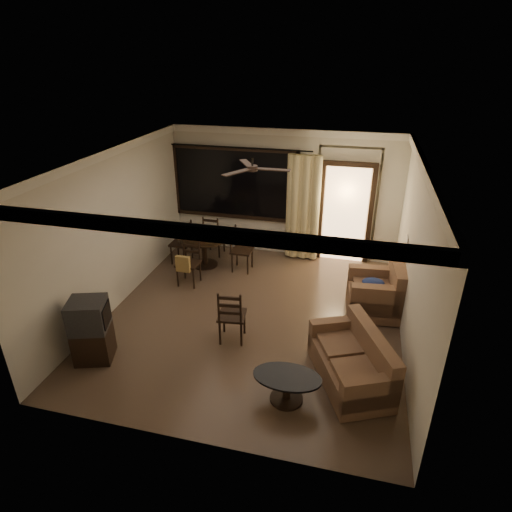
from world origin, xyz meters
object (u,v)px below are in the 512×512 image
(dining_chair_east, at_px, (242,258))
(armchair, at_px, (378,294))
(sofa, at_px, (354,363))
(tv_cabinet, at_px, (91,330))
(dining_chair_west, at_px, (182,250))
(coffee_table, at_px, (287,384))
(dining_chair_south, at_px, (189,270))
(dining_table, at_px, (204,242))
(side_chair, at_px, (232,325))
(dining_chair_north, at_px, (214,243))

(dining_chair_east, distance_m, armchair, 2.96)
(sofa, bearing_deg, tv_cabinet, 162.14)
(dining_chair_west, distance_m, coffee_table, 4.60)
(dining_chair_south, bearing_deg, dining_chair_east, 45.70)
(dining_table, height_order, tv_cabinet, tv_cabinet)
(dining_chair_south, relative_size, armchair, 0.95)
(tv_cabinet, relative_size, coffee_table, 1.10)
(tv_cabinet, distance_m, side_chair, 2.12)
(dining_chair_south, height_order, coffee_table, dining_chair_south)
(dining_chair_west, relative_size, side_chair, 1.00)
(dining_chair_north, xyz_separation_m, armchair, (3.60, -1.61, 0.10))
(tv_cabinet, xyz_separation_m, side_chair, (1.89, 0.95, -0.22))
(sofa, xyz_separation_m, coffee_table, (-0.84, -0.59, -0.04))
(dining_table, height_order, dining_chair_south, dining_chair_south)
(dining_chair_east, relative_size, coffee_table, 1.04)
(sofa, bearing_deg, dining_chair_west, 118.01)
(coffee_table, bearing_deg, dining_chair_east, 114.70)
(dining_chair_south, bearing_deg, side_chair, -47.04)
(dining_chair_west, distance_m, dining_chair_south, 1.01)
(dining_chair_west, xyz_separation_m, sofa, (3.81, -2.94, 0.03))
(sofa, xyz_separation_m, side_chair, (-1.93, 0.52, -0.03))
(dining_chair_west, distance_m, dining_chair_north, 0.79)
(dining_chair_south, relative_size, dining_chair_north, 1.00)
(dining_chair_north, height_order, sofa, dining_chair_north)
(dining_chair_east, bearing_deg, dining_chair_west, 89.68)
(dining_chair_east, xyz_separation_m, dining_chair_north, (-0.82, 0.61, 0.00))
(dining_chair_west, height_order, tv_cabinet, tv_cabinet)
(dining_chair_north, height_order, side_chair, side_chair)
(dining_table, xyz_separation_m, dining_chair_east, (0.83, -0.02, -0.26))
(sofa, height_order, coffee_table, sofa)
(dining_chair_west, bearing_deg, dining_chair_east, 89.68)
(dining_chair_south, height_order, armchair, dining_chair_south)
(dining_table, relative_size, side_chair, 1.15)
(coffee_table, bearing_deg, side_chair, 134.68)
(dining_chair_south, distance_m, coffee_table, 3.61)
(dining_chair_west, bearing_deg, dining_chair_north, 137.54)
(dining_table, bearing_deg, sofa, -41.69)
(dining_table, bearing_deg, tv_cabinet, -99.14)
(side_chair, bearing_deg, dining_chair_north, -73.04)
(dining_table, xyz_separation_m, dining_chair_south, (-0.02, -0.86, -0.24))
(dining_chair_east, height_order, sofa, dining_chair_east)
(dining_chair_east, relative_size, dining_chair_north, 1.00)
(dining_table, height_order, coffee_table, dining_table)
(dining_table, distance_m, dining_chair_west, 0.59)
(side_chair, bearing_deg, sofa, 158.02)
(dining_chair_west, height_order, coffee_table, dining_chair_west)
(dining_table, height_order, armchair, armchair)
(sofa, bearing_deg, dining_chair_south, 123.70)
(dining_chair_west, xyz_separation_m, armchair, (4.14, -1.04, 0.10))
(dining_chair_east, xyz_separation_m, sofa, (2.44, -2.90, 0.03))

